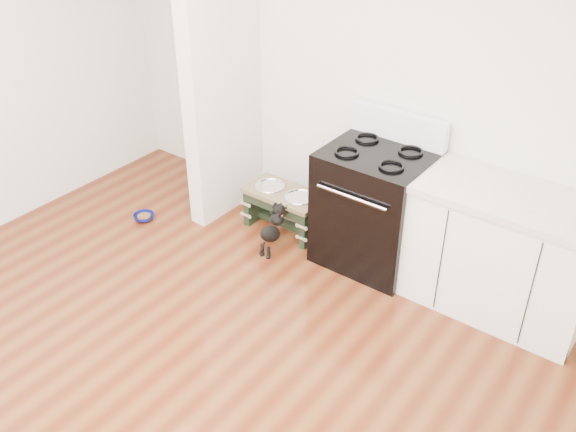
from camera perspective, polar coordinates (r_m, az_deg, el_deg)
name	(u,v)px	position (r m, az deg, el deg)	size (l,w,h in m)	color
ground	(143,417)	(3.99, -12.80, -17.06)	(5.00, 5.00, 0.00)	#4C1F0D
room_shell	(98,172)	(2.98, -16.50, 3.80)	(5.00, 5.00, 5.00)	silver
partition_wall	(221,57)	(5.19, -6.00, 13.88)	(0.15, 0.80, 2.70)	silver
oven_range	(375,206)	(4.84, 7.70, 0.91)	(0.76, 0.69, 1.14)	black
cabinet_run	(502,253)	(4.57, 18.45, -3.14)	(1.24, 0.64, 0.91)	white
dog_feeder	(284,203)	(5.26, -0.34, 1.16)	(0.66, 0.35, 0.37)	black
puppy	(273,228)	(5.02, -1.35, -1.05)	(0.12, 0.34, 0.40)	black
floor_bowl	(144,217)	(5.64, -12.68, -0.09)	(0.21, 0.21, 0.06)	#0D105F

